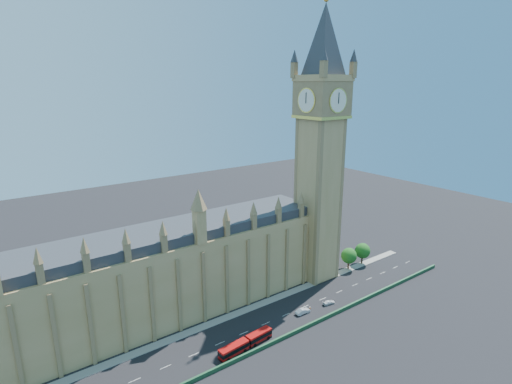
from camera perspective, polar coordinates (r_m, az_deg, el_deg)
ground at (r=123.40m, az=-0.16°, el=-18.88°), size 400.00×400.00×0.00m
palace_westminster at (r=123.43m, az=-16.11°, el=-12.05°), size 120.00×20.00×28.00m
elizabeth_tower at (r=138.60m, az=9.25°, el=8.95°), size 20.59×20.59×105.00m
bridge_parapet at (r=117.21m, az=2.62°, el=-20.60°), size 160.00×0.60×1.20m
kerb_north at (r=129.91m, az=-2.74°, el=-16.94°), size 160.00×3.00×0.16m
tree_east_near at (r=158.98m, az=13.17°, el=-8.79°), size 6.00×6.00×8.50m
tree_east_far at (r=164.74m, az=15.01°, el=-8.04°), size 6.00×6.00×8.50m
red_bus at (r=115.08m, az=-1.45°, el=-20.78°), size 17.19×3.93×2.90m
car_grey at (r=119.75m, az=0.05°, el=-19.66°), size 4.22×2.00×1.39m
car_silver at (r=130.27m, az=6.69°, el=-16.55°), size 5.07×2.02×1.64m
car_white at (r=136.36m, az=10.37°, el=-15.25°), size 4.46×2.31×1.24m
cone_a at (r=136.80m, az=10.26°, el=-15.28°), size 0.54×0.54×0.65m
cone_b at (r=137.12m, az=10.82°, el=-15.23°), size 0.56×0.56×0.67m
cone_c at (r=133.24m, az=7.71°, el=-16.03°), size 0.61×0.61×0.76m
cone_d at (r=131.81m, az=6.19°, el=-16.39°), size 0.52×0.52×0.62m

